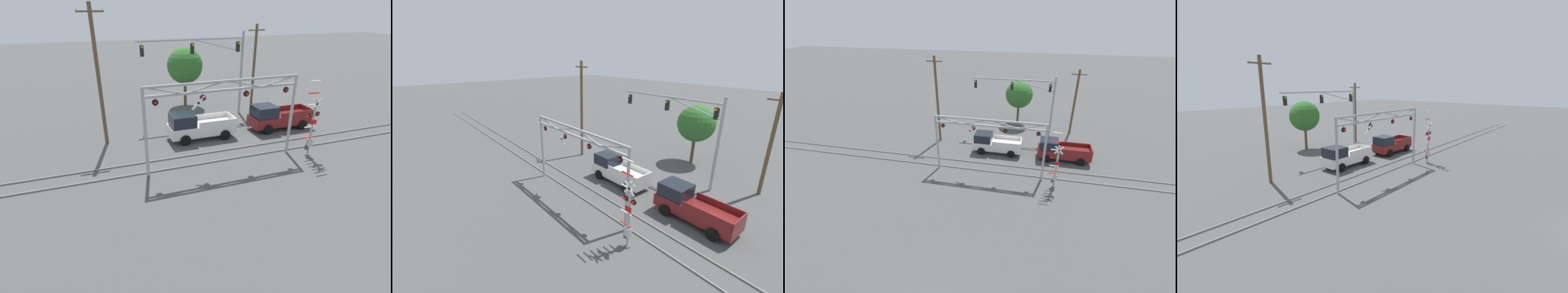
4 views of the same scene
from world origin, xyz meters
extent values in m
cube|color=gray|center=(0.00, 16.21, 0.05)|extent=(80.00, 0.08, 0.10)
cube|color=gray|center=(0.00, 17.65, 0.05)|extent=(80.00, 0.08, 0.10)
cylinder|color=#9EA0A5|center=(-5.15, 15.93, 2.87)|extent=(0.21, 0.21, 5.74)
cylinder|color=#9EA0A5|center=(5.15, 15.93, 2.87)|extent=(0.21, 0.21, 5.74)
cube|color=#9EA0A5|center=(0.00, 15.93, 5.12)|extent=(10.50, 0.14, 0.14)
cube|color=#9EA0A5|center=(0.00, 15.93, 5.67)|extent=(10.50, 0.14, 0.14)
cube|color=#9EA0A5|center=(-3.86, 15.93, 5.40)|extent=(2.59, 0.08, 0.63)
cube|color=#9EA0A5|center=(-1.29, 15.93, 5.40)|extent=(2.59, 0.08, 0.63)
cube|color=#9EA0A5|center=(1.29, 15.93, 5.40)|extent=(2.59, 0.08, 0.63)
cube|color=#9EA0A5|center=(3.86, 15.93, 5.40)|extent=(2.59, 0.08, 0.63)
cylinder|color=black|center=(-4.45, 15.93, 4.76)|extent=(0.38, 0.10, 0.38)
sphere|color=red|center=(-4.45, 15.86, 4.76)|extent=(0.18, 0.18, 0.18)
cylinder|color=#9EA0A5|center=(-4.45, 15.93, 5.00)|extent=(0.04, 0.04, 0.10)
cylinder|color=black|center=(-1.48, 15.93, 4.76)|extent=(0.38, 0.10, 0.38)
sphere|color=red|center=(-1.48, 15.86, 4.76)|extent=(0.18, 0.18, 0.18)
cylinder|color=#9EA0A5|center=(-1.48, 15.93, 5.00)|extent=(0.04, 0.04, 0.10)
cylinder|color=black|center=(1.48, 15.93, 4.76)|extent=(0.38, 0.10, 0.38)
sphere|color=red|center=(1.48, 15.86, 4.76)|extent=(0.18, 0.18, 0.18)
cylinder|color=#9EA0A5|center=(1.48, 15.93, 5.00)|extent=(0.04, 0.04, 0.10)
cylinder|color=black|center=(4.45, 15.93, 4.76)|extent=(0.38, 0.10, 0.38)
sphere|color=red|center=(4.45, 15.86, 4.76)|extent=(0.18, 0.18, 0.18)
cylinder|color=#9EA0A5|center=(4.45, 15.93, 5.00)|extent=(0.04, 0.04, 0.10)
cube|color=white|center=(-1.80, 15.83, 4.50)|extent=(0.88, 0.03, 0.88)
cube|color=white|center=(-1.80, 15.83, 4.50)|extent=(0.88, 0.03, 0.88)
cylinder|color=black|center=(-1.80, 15.80, 4.50)|extent=(0.04, 0.04, 0.02)
cylinder|color=#9EA0A5|center=(6.26, 14.93, 2.13)|extent=(0.16, 0.16, 4.26)
cylinder|color=#59595B|center=(6.26, 14.93, 0.05)|extent=(0.35, 0.35, 0.10)
cube|color=white|center=(6.26, 14.82, 3.91)|extent=(0.78, 0.03, 0.78)
cube|color=white|center=(6.26, 14.82, 3.91)|extent=(0.78, 0.03, 0.78)
cylinder|color=black|center=(6.26, 14.80, 3.91)|extent=(0.04, 0.04, 0.02)
cylinder|color=black|center=(5.98, 14.93, 3.16)|extent=(0.32, 0.09, 0.32)
sphere|color=red|center=(5.98, 14.87, 3.16)|extent=(0.16, 0.16, 0.16)
cylinder|color=black|center=(6.54, 14.93, 3.16)|extent=(0.32, 0.09, 0.32)
sphere|color=red|center=(6.54, 14.87, 3.16)|extent=(0.16, 0.16, 0.16)
cube|color=#9EA0A5|center=(6.26, 14.93, 3.16)|extent=(0.64, 0.06, 0.06)
cube|color=red|center=(6.26, 14.83, 2.61)|extent=(0.44, 0.02, 0.32)
cube|color=#B2B2B7|center=(6.26, 14.93, 1.05)|extent=(0.36, 0.28, 0.56)
cylinder|color=red|center=(6.07, 14.93, 1.45)|extent=(0.80, 0.09, 0.11)
cylinder|color=white|center=(6.04, 14.93, 2.25)|extent=(0.80, 0.09, 0.11)
cylinder|color=red|center=(6.02, 14.93, 3.05)|extent=(0.80, 0.09, 0.11)
cylinder|color=white|center=(5.99, 14.93, 3.85)|extent=(0.80, 0.09, 0.11)
cylinder|color=red|center=(5.97, 14.93, 4.65)|extent=(0.80, 0.09, 0.11)
cylinder|color=white|center=(5.94, 14.93, 5.45)|extent=(0.80, 0.09, 0.11)
cube|color=#3F3F42|center=(6.09, 14.93, 0.70)|extent=(0.24, 0.12, 0.36)
cylinder|color=#9EA0A5|center=(5.95, 25.30, 3.89)|extent=(0.24, 0.24, 7.79)
cube|color=#9EA0A5|center=(1.01, 25.30, 7.19)|extent=(9.87, 0.14, 0.14)
cube|color=#9EA0A5|center=(3.48, 25.30, 6.59)|extent=(4.95, 0.08, 1.28)
cylinder|color=#9EA0A5|center=(-3.42, 25.30, 7.04)|extent=(0.04, 0.04, 0.30)
cube|color=black|center=(-3.42, 25.30, 6.44)|extent=(0.30, 0.26, 0.91)
sphere|color=yellow|center=(-3.42, 25.14, 6.76)|extent=(0.18, 0.18, 0.18)
cylinder|color=#9EA0A5|center=(1.01, 25.30, 7.04)|extent=(0.04, 0.04, 0.30)
cube|color=black|center=(1.01, 25.30, 6.44)|extent=(0.30, 0.26, 0.91)
sphere|color=yellow|center=(1.01, 25.14, 6.76)|extent=(0.18, 0.18, 0.18)
cylinder|color=#9EA0A5|center=(5.45, 25.30, 7.04)|extent=(0.04, 0.04, 0.30)
cube|color=black|center=(5.45, 25.30, 6.44)|extent=(0.30, 0.26, 0.91)
sphere|color=yellow|center=(5.45, 25.14, 6.76)|extent=(0.18, 0.18, 0.18)
cube|color=silver|center=(0.16, 20.51, 0.84)|extent=(5.37, 1.91, 0.85)
cube|color=black|center=(-1.44, 20.51, 1.73)|extent=(1.88, 1.76, 0.94)
cube|color=silver|center=(1.20, 19.59, 1.48)|extent=(3.10, 0.08, 0.42)
cube|color=silver|center=(1.20, 21.42, 1.48)|extent=(3.10, 0.08, 0.42)
cube|color=silver|center=(2.80, 20.51, 1.48)|extent=(0.10, 1.83, 0.42)
cylinder|color=black|center=(-1.51, 19.54, 0.42)|extent=(0.83, 0.24, 0.83)
cylinder|color=black|center=(-1.51, 21.47, 0.42)|extent=(0.83, 0.24, 0.83)
cylinder|color=black|center=(1.82, 19.54, 0.42)|extent=(0.83, 0.24, 0.83)
cylinder|color=black|center=(1.82, 21.47, 0.42)|extent=(0.83, 0.24, 0.83)
cube|color=maroon|center=(7.41, 20.33, 0.84)|extent=(5.50, 1.91, 0.85)
cube|color=black|center=(5.77, 20.33, 1.73)|extent=(1.92, 1.76, 0.94)
cube|color=maroon|center=(8.47, 19.42, 1.48)|extent=(3.18, 0.08, 0.42)
cube|color=maroon|center=(8.47, 21.25, 1.48)|extent=(3.18, 0.08, 0.42)
cube|color=maroon|center=(10.11, 20.33, 1.48)|extent=(0.10, 1.83, 0.42)
cylinder|color=black|center=(5.71, 19.36, 0.42)|extent=(0.83, 0.24, 0.83)
cylinder|color=black|center=(5.71, 21.30, 0.42)|extent=(0.83, 0.24, 0.83)
cylinder|color=black|center=(9.12, 19.36, 0.42)|extent=(0.83, 0.24, 0.83)
cylinder|color=black|center=(9.12, 21.30, 0.42)|extent=(0.83, 0.24, 0.83)
cylinder|color=brown|center=(-7.23, 22.00, 5.06)|extent=(0.28, 0.28, 10.13)
cube|color=brown|center=(-7.23, 22.00, 9.53)|extent=(1.80, 0.12, 0.12)
cylinder|color=silver|center=(-8.05, 22.00, 9.63)|extent=(0.08, 0.08, 0.12)
cylinder|color=silver|center=(-6.41, 22.00, 9.63)|extent=(0.08, 0.08, 0.12)
cylinder|color=brown|center=(8.73, 27.81, 4.11)|extent=(0.28, 0.28, 8.22)
cube|color=brown|center=(8.73, 27.81, 7.62)|extent=(1.80, 0.12, 0.12)
cylinder|color=silver|center=(7.91, 27.81, 7.72)|extent=(0.08, 0.08, 0.12)
cylinder|color=brown|center=(1.66, 29.64, 1.45)|extent=(0.32, 0.32, 2.91)
sphere|color=#2D6628|center=(1.66, 29.64, 4.20)|extent=(3.70, 3.70, 3.70)
camera|label=1|loc=(-7.89, -1.01, 9.91)|focal=28.00mm
camera|label=2|loc=(14.57, 5.23, 10.75)|focal=24.00mm
camera|label=3|loc=(3.81, -5.59, 14.47)|focal=24.00mm
camera|label=4|loc=(-17.15, 2.08, 7.89)|focal=24.00mm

